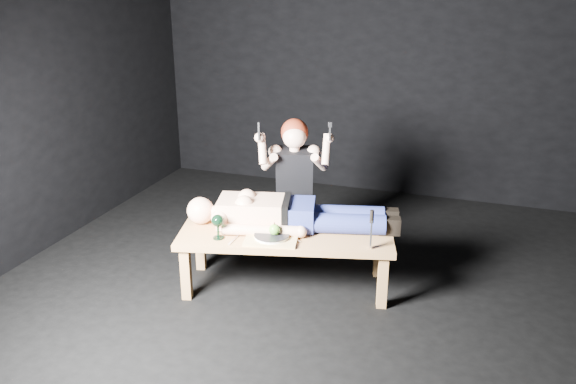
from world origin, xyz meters
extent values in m
plane|color=black|center=(0.00, 0.00, 0.00)|extent=(5.00, 5.00, 0.00)
plane|color=black|center=(0.00, 2.50, 1.50)|extent=(5.00, 0.00, 5.00)
cube|color=#9C6B43|center=(-0.32, 0.15, 0.23)|extent=(1.67, 0.96, 0.45)
cube|color=tan|center=(-0.37, -0.01, 0.46)|extent=(0.42, 0.34, 0.02)
cylinder|color=white|center=(-0.37, -0.01, 0.48)|extent=(0.29, 0.29, 0.02)
sphere|color=green|center=(-0.35, 0.00, 0.53)|extent=(0.08, 0.08, 0.08)
cube|color=#B2B2B7|center=(-0.63, -0.10, 0.45)|extent=(0.02, 0.17, 0.01)
cube|color=#B2B2B7|center=(-0.20, -0.01, 0.45)|extent=(0.03, 0.17, 0.01)
cube|color=#B2B2B7|center=(-0.23, 0.06, 0.45)|extent=(0.15, 0.10, 0.01)
camera|label=1|loc=(1.01, -3.63, 2.25)|focal=37.12mm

